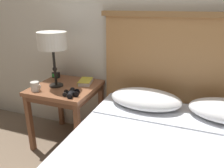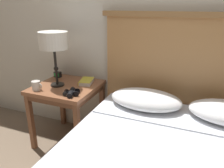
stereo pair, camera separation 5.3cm
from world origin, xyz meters
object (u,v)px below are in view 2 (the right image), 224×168
Objects in this scene: nightstand at (67,93)px; alarm_clock at (58,74)px; coffee_mug at (36,86)px; table_lamp at (54,42)px; binoculars_pair at (71,92)px; book_on_nightstand at (86,81)px.

nightstand is 0.31m from alarm_clock.
coffee_mug reaches higher than nightstand.
table_lamp reaches higher than alarm_clock.
table_lamp reaches higher than binoculars_pair.
table_lamp is at bearing -145.49° from book_on_nightstand.
nightstand is 0.22m from book_on_nightstand.
table_lamp is 0.46m from alarm_clock.
table_lamp is 0.42m from coffee_mug.
book_on_nightstand is 0.38m from alarm_clock.
coffee_mug is (-0.10, -0.17, -0.37)m from table_lamp.
nightstand is at bearing 133.28° from binoculars_pair.
nightstand is 2.88× the size of book_on_nightstand.
nightstand is 0.27m from binoculars_pair.
book_on_nightstand is at bearing -8.14° from alarm_clock.
table_lamp reaches higher than coffee_mug.
binoculars_pair reaches higher than book_on_nightstand.
nightstand is 5.91× the size of coffee_mug.
table_lamp reaches higher than nightstand.
binoculars_pair is 2.35× the size of alarm_clock.
table_lamp reaches higher than book_on_nightstand.
alarm_clock reaches higher than nightstand.
coffee_mug is 0.39m from alarm_clock.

